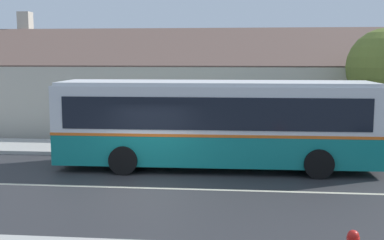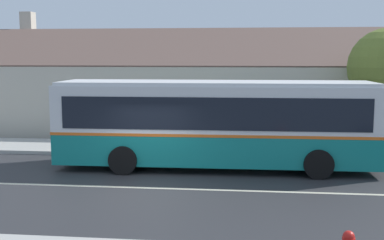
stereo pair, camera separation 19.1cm
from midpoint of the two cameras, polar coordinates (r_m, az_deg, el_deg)
ground_plane at (r=15.21m, az=-5.59°, el=-7.99°), size 300.00×300.00×0.00m
sidewalk_far at (r=20.95m, az=-2.24°, el=-3.42°), size 60.00×3.00×0.15m
lane_divider_stripe at (r=15.21m, az=-5.59°, el=-7.98°), size 60.00×0.16×0.01m
community_building at (r=27.42m, az=-5.49°, el=3.04°), size 26.35×8.18×6.63m
transit_bus at (r=17.43m, az=3.11°, el=-0.23°), size 11.48×2.90×3.18m
bench_by_building at (r=21.07m, az=-10.61°, el=-2.10°), size 1.77×0.51×0.94m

